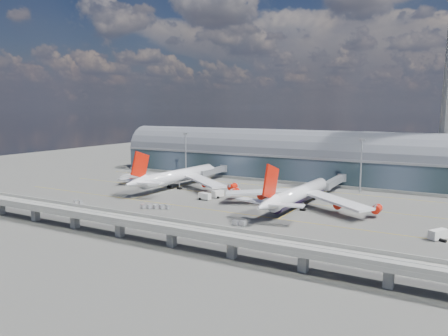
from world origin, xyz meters
The scene contains 19 objects.
ground centered at (0.00, 0.00, 0.00)m, with size 500.00×500.00×0.00m, color #474744.
taxi_lines centered at (0.00, 22.11, 0.01)m, with size 200.00×80.12×0.01m.
terminal centered at (0.00, 77.99, 11.34)m, with size 200.00×30.00×28.00m.
guideway centered at (0.00, -55.00, 5.29)m, with size 220.00×8.50×7.20m.
floodlight_mast_left centered at (-50.00, 55.00, 13.63)m, with size 3.00×0.70×25.70m.
floodlight_mast_right centered at (50.00, 55.00, 13.63)m, with size 3.00×0.70×25.70m.
airliner_left centered at (-33.08, 21.74, 6.11)m, with size 66.77×70.15×21.38m.
airliner_right centered at (35.41, 9.05, 5.53)m, with size 64.28×67.18×21.32m.
jet_bridge_left centered at (-29.46, 53.12, 5.18)m, with size 4.40×28.00×7.25m.
jet_bridge_right centered at (39.00, 51.18, 5.18)m, with size 4.40×32.00×7.25m.
service_truck_0 centered at (-46.72, 15.94, 1.65)m, with size 3.44×7.94×3.19m.
service_truck_1 centered at (-5.86, 4.95, 1.56)m, with size 5.57×3.13×3.09m.
service_truck_2 centered at (29.05, 7.39, 1.66)m, with size 9.04×6.13×3.20m.
service_truck_3 centered at (87.42, -9.52, 1.61)m, with size 5.63×6.85×3.16m.
service_truck_4 centered at (-3.41, 12.12, 1.64)m, with size 3.73×6.04×3.26m.
service_truck_5 centered at (-32.56, 46.12, 1.26)m, with size 4.84×5.12×2.47m.
cargo_train_0 centered at (-47.94, -28.25, 0.77)m, with size 4.50×3.08×1.47m.
cargo_train_1 centered at (-13.96, -19.38, 0.86)m, with size 11.99×6.37×1.65m.
cargo_train_2 centered at (26.79, -25.30, 0.89)m, with size 5.25×2.55×1.71m.
Camera 1 is at (93.63, -154.75, 40.20)m, focal length 35.00 mm.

